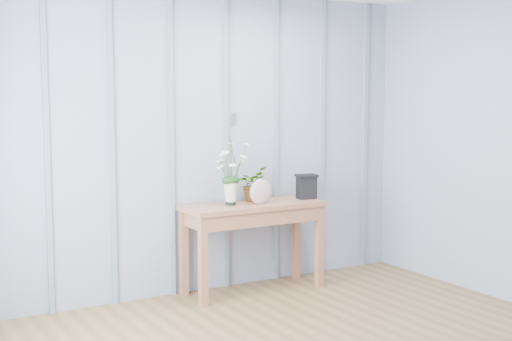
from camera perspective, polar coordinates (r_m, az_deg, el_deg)
room_shell at (r=4.77m, az=2.36°, el=10.05°), size 4.00×4.50×2.50m
sideboard at (r=5.97m, az=-0.24°, el=-3.72°), size 1.20×0.45×0.75m
daisy_vase at (r=5.81m, az=-2.05°, el=0.45°), size 0.37×0.29×0.53m
spider_plant at (r=6.07m, az=-0.30°, el=-1.07°), size 0.35×0.35×0.29m
felt_disc_vessel at (r=5.88m, az=0.38°, el=-1.70°), size 0.21×0.07×0.21m
carved_box at (r=6.20m, az=4.06°, el=-1.26°), size 0.20×0.17×0.21m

